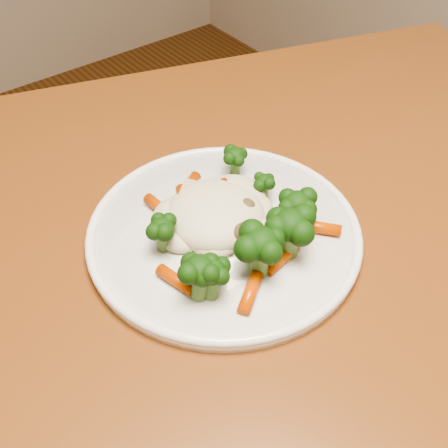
{
  "coord_description": "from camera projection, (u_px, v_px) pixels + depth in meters",
  "views": [
    {
      "loc": [
        -0.01,
        -0.57,
        1.15
      ],
      "look_at": [
        0.23,
        -0.25,
        0.77
      ],
      "focal_mm": 45.0,
      "sensor_mm": 36.0,
      "label": 1
    }
  ],
  "objects": [
    {
      "name": "dining_table",
      "position": [
        179.0,
        327.0,
        0.62
      ],
      "size": [
        1.29,
        1.05,
        0.75
      ],
      "rotation": [
        0.0,
        0.0,
        -0.32
      ],
      "color": "brown",
      "rests_on": "ground"
    },
    {
      "name": "plate",
      "position": [
        224.0,
        234.0,
        0.56
      ],
      "size": [
        0.27,
        0.27,
        0.01
      ],
      "primitive_type": "cylinder",
      "color": "white",
      "rests_on": "dining_table"
    },
    {
      "name": "meal",
      "position": [
        232.0,
        224.0,
        0.54
      ],
      "size": [
        0.18,
        0.18,
        0.05
      ],
      "color": "beige",
      "rests_on": "plate"
    }
  ]
}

